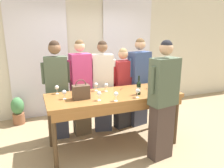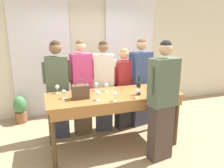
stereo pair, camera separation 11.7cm
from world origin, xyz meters
TOP-DOWN VIEW (x-y plane):
  - ground_plane at (0.00, 0.00)m, footprint 18.00×18.00m
  - wall_back at (0.00, 1.88)m, footprint 12.00×0.06m
  - curtain_panel_left at (-1.07, 1.81)m, footprint 1.28×0.03m
  - curtain_panel_right at (1.07, 1.81)m, footprint 1.28×0.03m
  - tasting_bar at (0.00, -0.02)m, footprint 2.24×0.84m
  - wine_bottle at (0.37, -0.18)m, footprint 0.07×0.07m
  - handbag at (-0.57, -0.06)m, footprint 0.26×0.15m
  - wine_glass_front_left at (0.73, 0.08)m, footprint 0.07×0.07m
  - wine_glass_front_mid at (-0.89, 0.34)m, footprint 0.07×0.07m
  - wine_glass_front_right at (0.99, -0.01)m, footprint 0.07×0.07m
  - wine_glass_center_left at (0.89, -0.34)m, footprint 0.07×0.07m
  - wine_glass_center_mid at (-0.10, -0.35)m, footprint 0.07×0.07m
  - wine_glass_center_right at (0.28, -0.32)m, footprint 0.07×0.07m
  - wine_glass_back_left at (-0.33, -0.23)m, footprint 0.07×0.07m
  - wine_glass_back_mid at (-0.55, 0.24)m, footprint 0.07×0.07m
  - wine_glass_back_right at (-0.22, 0.28)m, footprint 0.07×0.07m
  - wine_glass_near_host at (-0.07, 0.19)m, footprint 0.07×0.07m
  - wine_glass_by_bottle at (-0.82, 0.02)m, footprint 0.07×0.07m
  - pen at (0.23, 0.21)m, footprint 0.09×0.11m
  - guest_olive_jacket at (-0.86, 0.62)m, footprint 0.51×0.25m
  - guest_pink_top at (-0.42, 0.62)m, footprint 0.48×0.28m
  - guest_cream_sweater at (0.01, 0.62)m, footprint 0.51×0.29m
  - guest_striped_shirt at (0.44, 0.62)m, footprint 0.50×0.31m
  - guest_navy_coat at (0.80, 0.62)m, footprint 0.54×0.34m
  - host_pouring at (0.56, -0.62)m, footprint 0.54×0.30m
  - potted_plant at (-1.61, 1.56)m, footprint 0.27×0.27m

SIDE VIEW (x-z plane):
  - ground_plane at x=0.00m, z-range 0.00..0.00m
  - potted_plant at x=-1.61m, z-range 0.01..0.61m
  - guest_striped_shirt at x=0.44m, z-range 0.03..1.68m
  - tasting_bar at x=0.00m, z-range 0.38..1.34m
  - guest_cream_sweater at x=0.01m, z-range 0.03..1.84m
  - guest_pink_top at x=-0.42m, z-range 0.03..1.85m
  - guest_navy_coat at x=0.80m, z-range 0.02..1.86m
  - pen at x=0.23m, z-range 0.95..0.96m
  - host_pouring at x=0.56m, z-range 0.02..1.90m
  - guest_olive_jacket at x=-0.86m, z-range 0.05..1.88m
  - wine_glass_front_right at x=0.99m, z-range 0.99..1.13m
  - wine_glass_center_right at x=0.28m, z-range 0.99..1.13m
  - wine_glass_back_left at x=-0.33m, z-range 0.99..1.13m
  - wine_glass_front_left at x=0.73m, z-range 0.99..1.13m
  - wine_glass_front_mid at x=-0.89m, z-range 0.99..1.13m
  - wine_glass_center_left at x=0.89m, z-range 0.99..1.13m
  - wine_glass_center_mid at x=-0.10m, z-range 0.99..1.13m
  - wine_glass_back_mid at x=-0.55m, z-range 0.99..1.13m
  - wine_glass_back_right at x=-0.22m, z-range 0.99..1.13m
  - wine_glass_near_host at x=-0.07m, z-range 0.99..1.13m
  - wine_glass_by_bottle at x=-0.82m, z-range 0.99..1.13m
  - handbag at x=-0.57m, z-range 0.91..1.22m
  - wine_bottle at x=0.37m, z-range 0.91..1.23m
  - curtain_panel_left at x=-1.07m, z-range 0.00..2.69m
  - curtain_panel_right at x=1.07m, z-range 0.00..2.69m
  - wall_back at x=0.00m, z-range 0.00..2.80m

